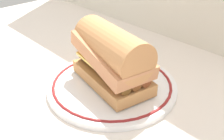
% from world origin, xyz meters
% --- Properties ---
extents(ground_plane, '(1.50, 1.50, 0.00)m').
position_xyz_m(ground_plane, '(0.00, 0.00, 0.00)').
color(ground_plane, silver).
extents(plate, '(0.28, 0.28, 0.01)m').
position_xyz_m(plate, '(-0.03, -0.01, 0.01)').
color(plate, white).
rests_on(plate, ground_plane).
extents(sausage_sandwich, '(0.20, 0.13, 0.12)m').
position_xyz_m(sausage_sandwich, '(-0.03, -0.01, 0.08)').
color(sausage_sandwich, tan).
rests_on(sausage_sandwich, plate).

